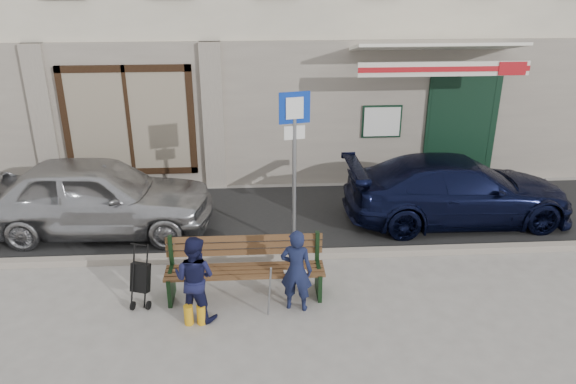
{
  "coord_description": "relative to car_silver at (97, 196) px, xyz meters",
  "views": [
    {
      "loc": [
        -0.52,
        -6.99,
        4.85
      ],
      "look_at": [
        0.02,
        1.6,
        1.2
      ],
      "focal_mm": 35.0,
      "sensor_mm": 36.0,
      "label": 1
    }
  ],
  "objects": [
    {
      "name": "ground",
      "position": [
        3.46,
        -2.76,
        -0.72
      ],
      "size": [
        80.0,
        80.0,
        0.0
      ],
      "primitive_type": "plane",
      "color": "#9E9991",
      "rests_on": "ground"
    },
    {
      "name": "asphalt_lane",
      "position": [
        3.46,
        0.34,
        -0.72
      ],
      "size": [
        60.0,
        3.2,
        0.01
      ],
      "primitive_type": "cube",
      "color": "#282828",
      "rests_on": "ground"
    },
    {
      "name": "curb",
      "position": [
        3.46,
        -1.26,
        -0.66
      ],
      "size": [
        60.0,
        0.18,
        0.12
      ],
      "primitive_type": "cube",
      "color": "#9E9384",
      "rests_on": "ground"
    },
    {
      "name": "car_silver",
      "position": [
        0.0,
        0.0,
        0.0
      ],
      "size": [
        4.31,
        1.89,
        1.44
      ],
      "primitive_type": "imported",
      "rotation": [
        0.0,
        0.0,
        1.53
      ],
      "color": "#AAABAF",
      "rests_on": "ground"
    },
    {
      "name": "car_navy",
      "position": [
        6.87,
        0.07,
        -0.08
      ],
      "size": [
        4.43,
        1.88,
        1.28
      ],
      "primitive_type": "imported",
      "rotation": [
        0.0,
        0.0,
        1.59
      ],
      "color": "black",
      "rests_on": "ground"
    },
    {
      "name": "parking_sign",
      "position": [
        3.6,
        -0.87,
        1.19
      ],
      "size": [
        0.52,
        0.14,
        2.82
      ],
      "rotation": [
        0.0,
        0.0,
        0.21
      ],
      "color": "gray",
      "rests_on": "ground"
    },
    {
      "name": "bench",
      "position": [
        2.71,
        -2.39,
        -0.26
      ],
      "size": [
        2.4,
        1.17,
        0.98
      ],
      "color": "brown",
      "rests_on": "ground"
    },
    {
      "name": "man",
      "position": [
        3.5,
        -2.76,
        -0.08
      ],
      "size": [
        0.53,
        0.41,
        1.29
      ],
      "primitive_type": "imported",
      "rotation": [
        0.0,
        0.0,
        2.89
      ],
      "color": "#151B3A",
      "rests_on": "ground"
    },
    {
      "name": "woman",
      "position": [
        2.05,
        -2.87,
        -0.08
      ],
      "size": [
        0.76,
        0.69,
        1.29
      ],
      "primitive_type": "imported",
      "rotation": [
        0.0,
        0.0,
        2.76
      ],
      "color": "#141638",
      "rests_on": "ground"
    },
    {
      "name": "stroller",
      "position": [
        1.2,
        -2.48,
        -0.31
      ],
      "size": [
        0.33,
        0.43,
        0.93
      ],
      "rotation": [
        0.0,
        0.0,
        -0.33
      ],
      "color": "black",
      "rests_on": "ground"
    }
  ]
}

